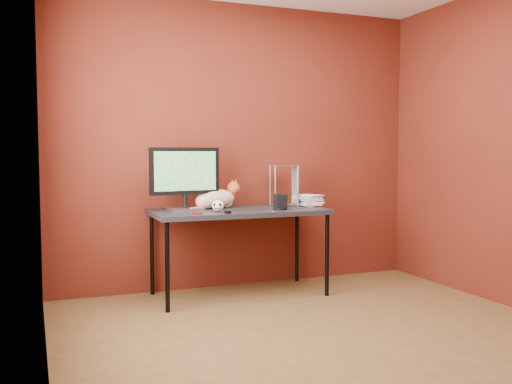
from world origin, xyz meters
name	(u,v)px	position (x,y,z in m)	size (l,w,h in m)	color
room	(333,121)	(0.00, 0.00, 1.45)	(3.52, 3.52, 2.61)	brown
desk	(239,215)	(-0.15, 1.37, 0.70)	(1.50, 0.70, 0.75)	black
monitor	(185,175)	(-0.61, 1.45, 1.05)	(0.62, 0.23, 0.53)	#A4A3A8
cat	(216,198)	(-0.31, 1.52, 0.84)	(0.51, 0.30, 0.25)	#C47829
skull_mug	(218,206)	(-0.38, 1.26, 0.80)	(0.10, 0.11, 0.09)	silver
speaker	(280,203)	(0.17, 1.21, 0.81)	(0.12, 0.12, 0.13)	black
book_stack	(301,143)	(0.48, 1.45, 1.33)	(0.24, 0.28, 1.15)	beige
wire_rack	(284,185)	(0.36, 1.55, 0.94)	(0.24, 0.20, 0.37)	#A4A3A8
pocket_knife	(197,214)	(-0.60, 1.11, 0.76)	(0.09, 0.02, 0.02)	maroon
black_gadget	(228,212)	(-0.35, 1.08, 0.76)	(0.05, 0.03, 0.02)	black
washer	(274,211)	(0.06, 1.09, 0.75)	(0.04, 0.04, 0.00)	#A4A3A8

